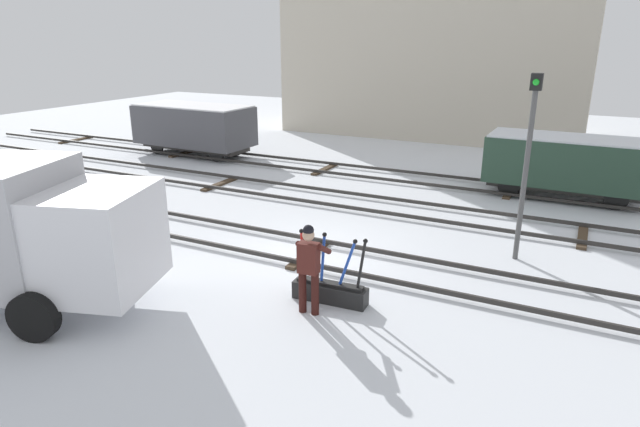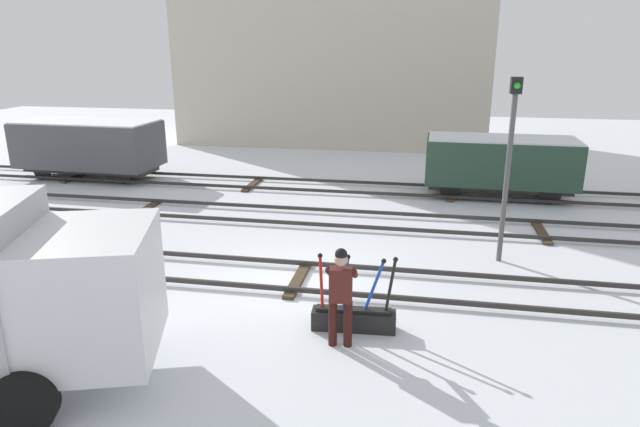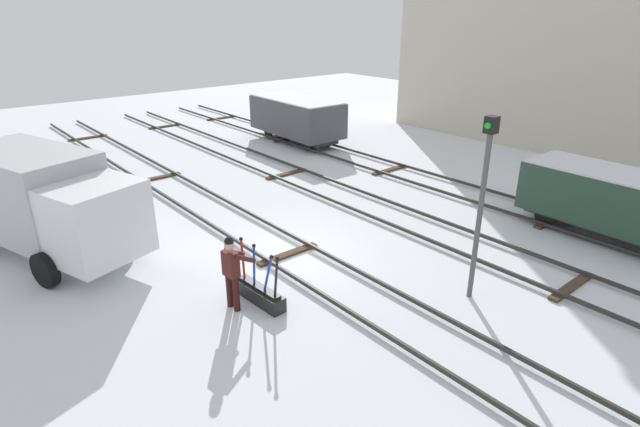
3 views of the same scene
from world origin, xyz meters
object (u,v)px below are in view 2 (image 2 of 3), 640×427
(freight_car_mid_siding, at_px, (500,163))
(freight_car_far_end, at_px, (89,145))
(switch_lever_frame, at_px, (354,317))
(rail_worker, at_px, (341,291))
(signal_post, at_px, (509,154))

(freight_car_mid_siding, xyz_separation_m, freight_car_far_end, (-15.03, -0.00, 0.09))
(switch_lever_frame, relative_size, freight_car_mid_siding, 0.32)
(rail_worker, distance_m, freight_car_far_end, 15.35)
(rail_worker, height_order, signal_post, signal_post)
(switch_lever_frame, distance_m, signal_post, 5.49)
(signal_post, bearing_deg, rail_worker, -124.98)
(rail_worker, distance_m, freight_car_mid_siding, 11.12)
(freight_car_mid_siding, relative_size, freight_car_far_end, 0.93)
(rail_worker, xyz_separation_m, freight_car_far_end, (-11.24, 10.45, 0.27))
(switch_lever_frame, distance_m, freight_car_far_end, 15.11)
(signal_post, distance_m, freight_car_mid_siding, 6.12)
(rail_worker, height_order, freight_car_mid_siding, freight_car_mid_siding)
(signal_post, height_order, freight_car_mid_siding, signal_post)
(switch_lever_frame, xyz_separation_m, signal_post, (3.00, 3.94, 2.35))
(freight_car_mid_siding, distance_m, freight_car_far_end, 15.03)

